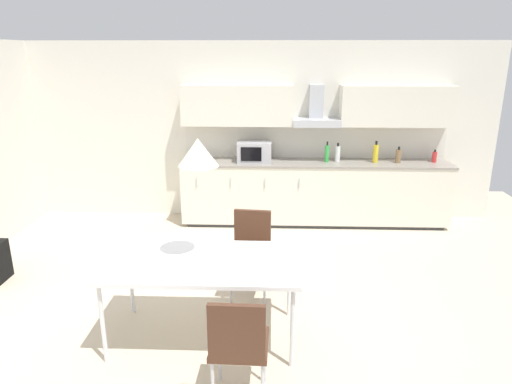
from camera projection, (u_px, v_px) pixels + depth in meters
The scene contains 15 objects.
ground_plane at pixel (225, 312), 4.44m from camera, with size 9.25×8.33×0.02m, color beige.
wall_back at pixel (243, 132), 6.76m from camera, with size 7.40×0.10×2.57m, color silver.
kitchen_counter at pixel (314, 192), 6.63m from camera, with size 3.82×0.62×0.92m.
backsplash_tile at pixel (314, 142), 6.70m from camera, with size 3.80×0.02×0.47m, color silver.
upper_wall_cabinets at pixel (317, 106), 6.39m from camera, with size 3.80×0.40×0.56m.
microwave at pixel (254, 152), 6.49m from camera, with size 0.48×0.35×0.28m.
bottle_red at pixel (434, 157), 6.45m from camera, with size 0.07×0.07×0.18m.
bottle_yellow at pixel (376, 153), 6.42m from camera, with size 0.08×0.08×0.31m.
bottle_white at pixel (338, 154), 6.49m from camera, with size 0.07×0.07×0.27m.
bottle_brown at pixel (398, 156), 6.42m from camera, with size 0.08×0.08×0.23m.
bottle_green at pixel (327, 153), 6.44m from camera, with size 0.06×0.06×0.30m.
dining_table at pixel (202, 265), 3.84m from camera, with size 1.62×0.87×0.74m.
chair_near_right at pixel (238, 341), 3.10m from camera, with size 0.41×0.41×0.87m.
chair_far_right at pixel (251, 245), 4.65m from camera, with size 0.44×0.44×0.87m.
pendant_lamp at pixel (198, 152), 3.56m from camera, with size 0.32×0.32×0.22m, color silver.
Camera 1 is at (0.45, -3.89, 2.41)m, focal length 32.00 mm.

